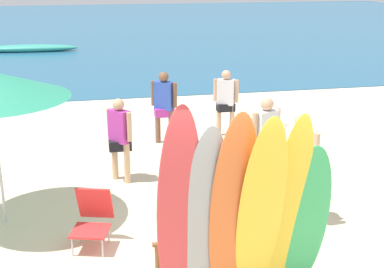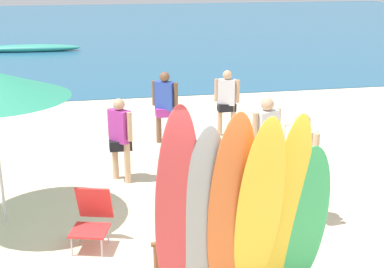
% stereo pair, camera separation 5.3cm
% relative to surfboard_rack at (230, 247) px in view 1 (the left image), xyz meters
% --- Properties ---
extents(ground, '(60.00, 60.00, 0.00)m').
position_rel_surfboard_rack_xyz_m(ground, '(0.00, 14.00, -0.49)').
color(ground, beige).
extents(ocean_water, '(60.00, 40.00, 0.02)m').
position_rel_surfboard_rack_xyz_m(ocean_water, '(0.00, 29.85, -0.48)').
color(ocean_water, '#235B7F').
rests_on(ocean_water, ground).
extents(surfboard_rack, '(1.93, 0.07, 0.66)m').
position_rel_surfboard_rack_xyz_m(surfboard_rack, '(0.00, 0.00, 0.00)').
color(surfboard_rack, brown).
rests_on(surfboard_rack, ground).
extents(surfboard_red_0, '(0.50, 0.63, 2.57)m').
position_rel_surfboard_rack_xyz_m(surfboard_red_0, '(-0.73, -0.53, 0.80)').
color(surfboard_red_0, '#D13D42').
rests_on(surfboard_red_0, ground).
extents(surfboard_grey_1, '(0.53, 0.58, 2.32)m').
position_rel_surfboard_rack_xyz_m(surfboard_grey_1, '(-0.45, -0.52, 0.67)').
color(surfboard_grey_1, '#999EA3').
rests_on(surfboard_grey_1, ground).
extents(surfboard_orange_2, '(0.55, 0.66, 2.48)m').
position_rel_surfboard_rack_xyz_m(surfboard_orange_2, '(-0.15, -0.59, 0.75)').
color(surfboard_orange_2, orange).
rests_on(surfboard_orange_2, ground).
extents(surfboard_yellow_3, '(0.55, 0.78, 2.46)m').
position_rel_surfboard_rack_xyz_m(surfboard_yellow_3, '(0.14, -0.67, 0.74)').
color(surfboard_yellow_3, yellow).
rests_on(surfboard_yellow_3, ground).
extents(surfboard_yellow_4, '(0.51, 0.61, 2.40)m').
position_rel_surfboard_rack_xyz_m(surfboard_yellow_4, '(0.50, -0.54, 0.71)').
color(surfboard_yellow_4, yellow).
rests_on(surfboard_yellow_4, ground).
extents(surfboard_green_5, '(0.59, 0.50, 2.01)m').
position_rel_surfboard_rack_xyz_m(surfboard_green_5, '(0.74, -0.49, 0.52)').
color(surfboard_green_5, '#38B266').
rests_on(surfboard_green_5, ground).
extents(beachgoer_near_rack, '(0.53, 0.40, 1.62)m').
position_rel_surfboard_rack_xyz_m(beachgoer_near_rack, '(0.04, 5.54, 0.45)').
color(beachgoer_near_rack, brown).
rests_on(beachgoer_near_rack, ground).
extents(beachgoer_photographing, '(0.46, 0.61, 1.75)m').
position_rel_surfboard_rack_xyz_m(beachgoer_photographing, '(1.47, 1.38, 0.52)').
color(beachgoer_photographing, tan).
rests_on(beachgoer_photographing, ground).
extents(beachgoer_midbeach, '(0.54, 0.35, 1.55)m').
position_rel_surfboard_rack_xyz_m(beachgoer_midbeach, '(1.51, 5.80, 0.41)').
color(beachgoer_midbeach, tan).
rests_on(beachgoer_midbeach, ground).
extents(beachgoer_strolling, '(0.58, 0.36, 1.66)m').
position_rel_surfboard_rack_xyz_m(beachgoer_strolling, '(1.41, 2.75, 0.47)').
color(beachgoer_strolling, tan).
rests_on(beachgoer_strolling, ground).
extents(beachgoer_by_water, '(0.42, 0.47, 1.56)m').
position_rel_surfboard_rack_xyz_m(beachgoer_by_water, '(-1.08, 3.57, 0.41)').
color(beachgoer_by_water, tan).
rests_on(beachgoer_by_water, ground).
extents(beach_chair_red, '(0.66, 0.76, 0.83)m').
position_rel_surfboard_rack_xyz_m(beach_chair_red, '(-1.64, 1.30, -0.05)').
color(beach_chair_red, '#B7B7BC').
rests_on(beach_chair_red, ground).
extents(distant_boat, '(4.51, 1.00, 0.36)m').
position_rel_surfboard_rack_xyz_m(distant_boat, '(-4.10, 19.71, -0.33)').
color(distant_boat, teal).
rests_on(distant_boat, ground).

